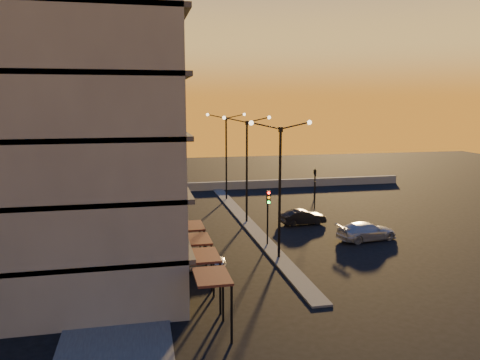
% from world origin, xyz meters
% --- Properties ---
extents(ground, '(120.00, 120.00, 0.00)m').
position_xyz_m(ground, '(0.00, 0.00, 0.00)').
color(ground, black).
rests_on(ground, ground).
extents(sidewalk_west, '(5.00, 40.00, 0.12)m').
position_xyz_m(sidewalk_west, '(-10.50, 4.00, 0.06)').
color(sidewalk_west, '#464644').
rests_on(sidewalk_west, ground).
extents(median, '(1.20, 36.00, 0.12)m').
position_xyz_m(median, '(0.00, 10.00, 0.06)').
color(median, '#464644').
rests_on(median, ground).
extents(parapet, '(44.00, 0.50, 1.00)m').
position_xyz_m(parapet, '(2.00, 26.00, 0.50)').
color(parapet, gray).
rests_on(parapet, ground).
extents(building, '(14.35, 17.08, 25.00)m').
position_xyz_m(building, '(-14.00, 0.03, 11.91)').
color(building, slate).
rests_on(building, ground).
extents(streetlamp_near, '(4.32, 0.32, 9.51)m').
position_xyz_m(streetlamp_near, '(0.00, 0.00, 5.59)').
color(streetlamp_near, black).
rests_on(streetlamp_near, ground).
extents(streetlamp_mid, '(4.32, 0.32, 9.51)m').
position_xyz_m(streetlamp_mid, '(0.00, 10.00, 5.59)').
color(streetlamp_mid, black).
rests_on(streetlamp_mid, ground).
extents(streetlamp_far, '(4.32, 0.32, 9.51)m').
position_xyz_m(streetlamp_far, '(0.00, 20.00, 5.59)').
color(streetlamp_far, black).
rests_on(streetlamp_far, ground).
extents(traffic_light_main, '(0.28, 0.44, 4.25)m').
position_xyz_m(traffic_light_main, '(0.00, 2.87, 2.89)').
color(traffic_light_main, black).
rests_on(traffic_light_main, ground).
extents(signal_east_a, '(0.13, 0.16, 3.60)m').
position_xyz_m(signal_east_a, '(8.00, 14.00, 1.93)').
color(signal_east_a, black).
rests_on(signal_east_a, ground).
extents(signal_east_b, '(0.42, 1.99, 3.60)m').
position_xyz_m(signal_east_b, '(9.50, 18.00, 3.10)').
color(signal_east_b, black).
rests_on(signal_east_b, ground).
extents(car_hatchback, '(4.23, 2.49, 1.35)m').
position_xyz_m(car_hatchback, '(-5.88, -1.02, 0.68)').
color(car_hatchback, '#BABCC3').
rests_on(car_hatchback, ground).
extents(car_sedan, '(4.06, 1.70, 1.31)m').
position_xyz_m(car_sedan, '(4.71, 8.29, 0.65)').
color(car_sedan, black).
rests_on(car_sedan, ground).
extents(car_wagon, '(5.08, 2.67, 1.41)m').
position_xyz_m(car_wagon, '(8.00, 2.80, 0.70)').
color(car_wagon, silver).
rests_on(car_wagon, ground).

